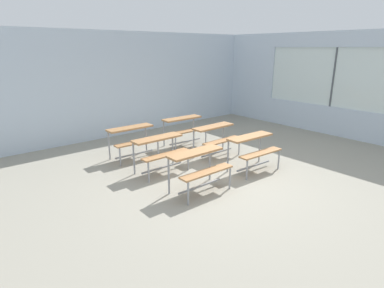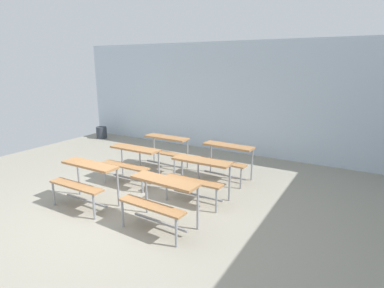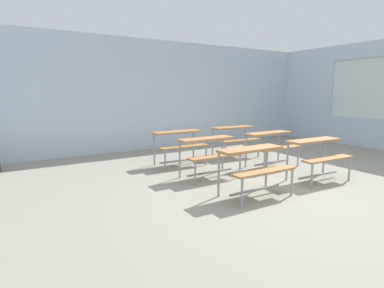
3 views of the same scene
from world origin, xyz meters
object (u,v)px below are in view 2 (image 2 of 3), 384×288
Objects in this scene: desk_bench_r0c0 at (85,175)px; desk_bench_r1c0 at (132,157)px; desk_bench_r2c0 at (164,145)px; desk_bench_r2c1 at (226,154)px; trash_bin at (102,133)px; desk_bench_r1c1 at (199,171)px; desk_bench_r0c1 at (160,193)px.

desk_bench_r0c0 is 1.00× the size of desk_bench_r1c0.
desk_bench_r0c0 and desk_bench_r2c0 have the same top height.
desk_bench_r1c0 is (-0.01, 1.21, 0.00)m from desk_bench_r0c0.
trash_bin is (-5.15, 1.40, -0.37)m from desk_bench_r2c1.
desk_bench_r1c1 is 5.79m from trash_bin.
desk_bench_r2c1 is 5.35m from trash_bin.
desk_bench_r2c1 reaches higher than trash_bin.
desk_bench_r0c0 and desk_bench_r2c1 have the same top height.
desk_bench_r2c1 is at bearing 92.61° from desk_bench_r0c1.
desk_bench_r0c0 and desk_bench_r1c1 have the same top height.
desk_bench_r1c0 is 0.98× the size of desk_bench_r2c1.
desk_bench_r0c1 is 1.00× the size of desk_bench_r2c1.
desk_bench_r2c0 is (-1.58, 2.33, 0.00)m from desk_bench_r0c1.
desk_bench_r2c1 is at bearing -15.21° from trash_bin.
desk_bench_r1c1 reaches higher than trash_bin.
desk_bench_r0c0 is at bearing -176.19° from desk_bench_r0c1.
desk_bench_r2c1 is at bearing 57.07° from desk_bench_r0c0.
desk_bench_r0c1 is at bearing -91.25° from desk_bench_r1c1.
desk_bench_r0c1 is 1.02× the size of desk_bench_r1c1.
desk_bench_r2c0 is at bearing 90.75° from desk_bench_r0c0.
desk_bench_r2c0 is 2.92× the size of trash_bin.
desk_bench_r1c0 is 1.59m from desk_bench_r1c1.
desk_bench_r0c0 is 0.98× the size of desk_bench_r0c1.
desk_bench_r1c1 is at bearing -86.62° from desk_bench_r2c1.
desk_bench_r2c1 is at bearing 1.90° from desk_bench_r2c0.
desk_bench_r2c1 is at bearing 90.07° from desk_bench_r1c1.
desk_bench_r1c1 is at bearing -1.46° from desk_bench_r1c0.
trash_bin is at bearing 146.54° from desk_bench_r0c1.
desk_bench_r1c1 is (0.01, 1.15, 0.00)m from desk_bench_r0c1.
desk_bench_r0c1 is 1.15m from desk_bench_r1c1.
desk_bench_r0c0 is 2.36m from desk_bench_r2c0.
desk_bench_r0c1 is (1.56, 0.03, 0.00)m from desk_bench_r0c0.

